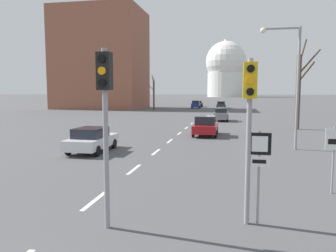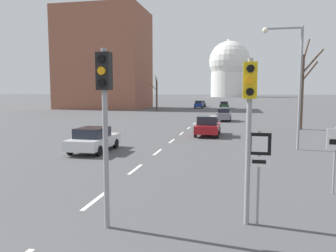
{
  "view_description": "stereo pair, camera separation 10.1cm",
  "coord_description": "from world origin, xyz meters",
  "views": [
    {
      "loc": [
        4.45,
        -3.02,
        3.64
      ],
      "look_at": [
        2.6,
        6.46,
        2.62
      ],
      "focal_mm": 35.0,
      "sensor_mm": 36.0,
      "label": 1
    },
    {
      "loc": [
        4.55,
        -3.0,
        3.64
      ],
      "look_at": [
        2.6,
        6.46,
        2.62
      ],
      "focal_mm": 35.0,
      "sensor_mm": 36.0,
      "label": 2
    }
  ],
  "objects": [
    {
      "name": "sedan_near_right",
      "position": [
        -3.84,
        15.33,
        0.75
      ],
      "size": [
        1.97,
        4.25,
        1.48
      ],
      "color": "silver",
      "rests_on": "ground_plane"
    },
    {
      "name": "traffic_signal_near_right",
      "position": [
        4.91,
        5.95,
        3.16
      ],
      "size": [
        0.36,
        0.34,
        4.51
      ],
      "color": "gray",
      "rests_on": "ground_plane"
    },
    {
      "name": "traffic_signal_centre_tall",
      "position": [
        1.23,
        4.96,
        3.31
      ],
      "size": [
        0.36,
        0.34,
        4.74
      ],
      "color": "gray",
      "rests_on": "ground_plane"
    },
    {
      "name": "lane_stripe_8",
      "position": [
        0.0,
        38.45,
        0.0
      ],
      "size": [
        0.16,
        2.0,
        0.01
      ],
      "primitive_type": "cube",
      "color": "silver",
      "rests_on": "ground_plane"
    },
    {
      "name": "lane_stripe_2",
      "position": [
        0.0,
        11.45,
        0.0
      ],
      "size": [
        0.16,
        2.0,
        0.01
      ],
      "primitive_type": "cube",
      "color": "silver",
      "rests_on": "ground_plane"
    },
    {
      "name": "route_sign_post",
      "position": [
        5.2,
        5.96,
        1.77
      ],
      "size": [
        0.6,
        0.08,
        2.59
      ],
      "color": "gray",
      "rests_on": "ground_plane"
    },
    {
      "name": "lane_stripe_4",
      "position": [
        0.0,
        20.45,
        0.0
      ],
      "size": [
        0.16,
        2.0,
        0.01
      ],
      "primitive_type": "cube",
      "color": "silver",
      "rests_on": "ground_plane"
    },
    {
      "name": "lane_stripe_6",
      "position": [
        0.0,
        29.45,
        0.0
      ],
      "size": [
        0.16,
        2.0,
        0.01
      ],
      "primitive_type": "cube",
      "color": "silver",
      "rests_on": "ground_plane"
    },
    {
      "name": "lane_stripe_5",
      "position": [
        0.0,
        24.95,
        0.0
      ],
      "size": [
        0.16,
        2.0,
        0.01
      ],
      "primitive_type": "cube",
      "color": "silver",
      "rests_on": "ground_plane"
    },
    {
      "name": "lane_stripe_3",
      "position": [
        0.0,
        15.95,
        0.0
      ],
      "size": [
        0.16,
        2.0,
        0.01
      ],
      "primitive_type": "cube",
      "color": "silver",
      "rests_on": "ground_plane"
    },
    {
      "name": "sedan_mid_centre",
      "position": [
        2.13,
        70.6,
        0.76
      ],
      "size": [
        1.96,
        4.21,
        1.5
      ],
      "color": "#2D4C33",
      "rests_on": "ground_plane"
    },
    {
      "name": "sedan_distant_centre",
      "position": [
        -3.32,
        69.06,
        0.85
      ],
      "size": [
        1.82,
        3.91,
        1.68
      ],
      "color": "navy",
      "rests_on": "ground_plane"
    },
    {
      "name": "speed_limit_sign",
      "position": [
        8.03,
        9.32,
        1.63
      ],
      "size": [
        0.6,
        0.08,
        2.4
      ],
      "color": "gray",
      "rests_on": "ground_plane"
    },
    {
      "name": "lane_stripe_1",
      "position": [
        0.0,
        6.95,
        0.0
      ],
      "size": [
        0.16,
        2.0,
        0.01
      ],
      "primitive_type": "cube",
      "color": "silver",
      "rests_on": "ground_plane"
    },
    {
      "name": "sedan_far_right",
      "position": [
        2.35,
        24.0,
        0.82
      ],
      "size": [
        1.95,
        4.12,
        1.65
      ],
      "color": "maroon",
      "rests_on": "ground_plane"
    },
    {
      "name": "bare_tree_right_near",
      "position": [
        10.75,
        30.3,
        3.92
      ],
      "size": [
        2.25,
        3.04,
        8.68
      ],
      "color": "brown",
      "rests_on": "ground_plane"
    },
    {
      "name": "street_lamp_right",
      "position": [
        7.96,
        18.51,
        4.74
      ],
      "size": [
        2.43,
        0.36,
        7.59
      ],
      "color": "gray",
      "rests_on": "ground_plane"
    },
    {
      "name": "apartment_block_left",
      "position": [
        -23.51,
        64.87,
        10.53
      ],
      "size": [
        18.0,
        14.0,
        21.05
      ],
      "primitive_type": "cube",
      "color": "#935642",
      "rests_on": "ground_plane"
    },
    {
      "name": "sedan_near_left",
      "position": [
        -3.4,
        74.88,
        0.78
      ],
      "size": [
        1.98,
        4.11,
        1.5
      ],
      "color": "black",
      "rests_on": "ground_plane"
    },
    {
      "name": "lane_stripe_7",
      "position": [
        0.0,
        33.95,
        0.0
      ],
      "size": [
        0.16,
        2.0,
        0.01
      ],
      "primitive_type": "cube",
      "color": "silver",
      "rests_on": "ground_plane"
    },
    {
      "name": "sedan_far_left",
      "position": [
        3.19,
        37.97,
        0.83
      ],
      "size": [
        1.73,
        3.9,
        1.61
      ],
      "color": "slate",
      "rests_on": "ground_plane"
    },
    {
      "name": "bare_tree_left_near",
      "position": [
        -10.16,
        57.67,
        3.13
      ],
      "size": [
        1.77,
        2.45,
        6.78
      ],
      "color": "brown",
      "rests_on": "ground_plane"
    },
    {
      "name": "capitol_dome",
      "position": [
        0.0,
        226.04,
        18.84
      ],
      "size": [
        27.39,
        27.39,
        38.68
      ],
      "color": "silver",
      "rests_on": "ground_plane"
    }
  ]
}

